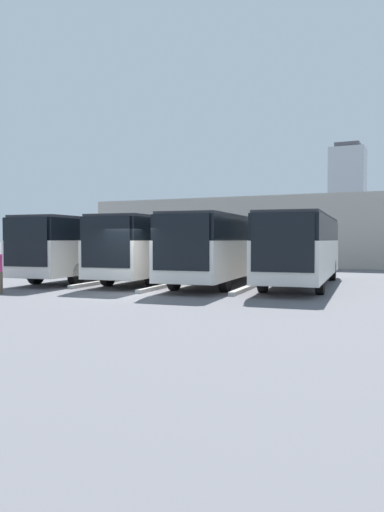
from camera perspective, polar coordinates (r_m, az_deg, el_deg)
ground_plane at (r=19.30m, az=-7.26°, el=-4.30°), size 600.00×600.00×0.00m
bus_0 at (r=22.92m, az=12.51°, el=1.04°), size 3.48×11.41×3.13m
curb_divider_0 at (r=21.86m, az=6.99°, el=-3.38°), size 0.91×7.34×0.15m
bus_1 at (r=23.27m, az=3.58°, el=1.10°), size 3.48×11.41×3.13m
curb_divider_1 at (r=22.56m, az=-2.18°, el=-3.20°), size 0.91×7.34×0.15m
bus_2 at (r=25.15m, az=-3.63°, el=1.15°), size 3.48×11.41×3.13m
curb_divider_2 at (r=24.72m, az=-9.09°, el=-2.78°), size 0.91×7.34×0.15m
bus_3 at (r=26.48m, az=-11.07°, el=1.16°), size 3.48×11.41×3.13m
station_building at (r=43.22m, az=11.11°, el=2.72°), size 31.31×14.07×5.40m
office_tower at (r=255.43m, az=17.34°, el=6.66°), size 16.32×16.32×48.65m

